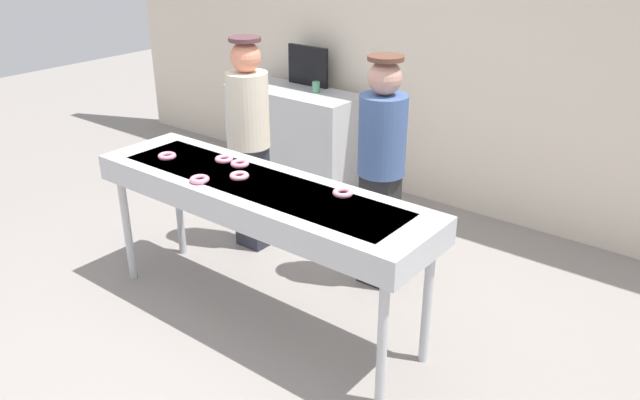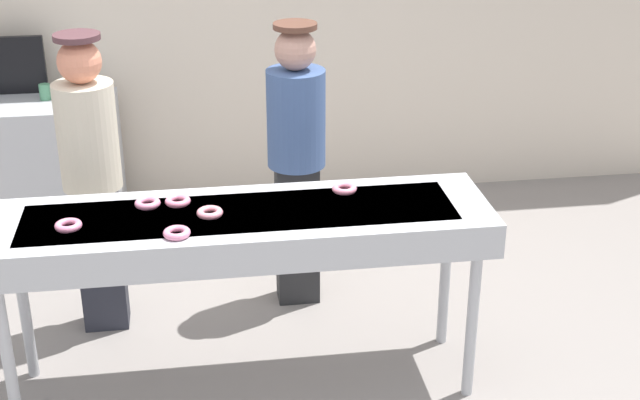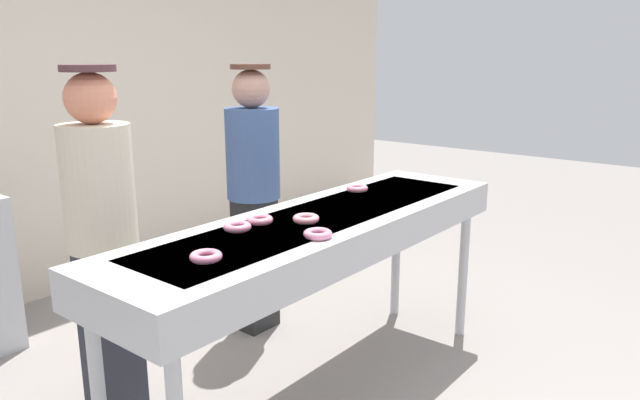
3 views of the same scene
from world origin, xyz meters
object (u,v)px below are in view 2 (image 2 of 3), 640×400
Objects in this scene: worker_assistant at (296,151)px; menu_display at (9,65)px; strawberry_donut_3 at (344,189)px; worker_baker at (92,171)px; strawberry_donut_4 at (177,233)px; strawberry_donut_5 at (178,201)px; paper_cup_0 at (45,92)px; strawberry_donut_0 at (210,213)px; strawberry_donut_1 at (68,225)px; fryer_conveyor at (241,230)px; strawberry_donut_2 at (148,203)px; prep_counter at (17,170)px.

worker_assistant is 2.22m from menu_display.
strawberry_donut_3 is 1.37m from worker_baker.
strawberry_donut_4 is 1.23m from worker_assistant.
worker_baker is 1.11m from worker_assistant.
paper_cup_0 reaches higher than strawberry_donut_5.
strawberry_donut_0 is 0.64m from strawberry_donut_1.
strawberry_donut_5 is 0.95m from worker_assistant.
fryer_conveyor is at bearing -25.35° from strawberry_donut_5.
paper_cup_0 is at bearing 131.88° from strawberry_donut_3.
strawberry_donut_1 is 0.07× the size of worker_baker.
fryer_conveyor is 0.38m from strawberry_donut_4.
strawberry_donut_0 is 0.07× the size of worker_baker.
worker_baker is at bearing -73.21° from paper_cup_0.
strawberry_donut_1 and strawberry_donut_2 have the same top height.
strawberry_donut_1 is 2.12m from paper_cup_0.
menu_display is (-0.60, 2.26, 0.14)m from strawberry_donut_1.
fryer_conveyor is 19.45× the size of strawberry_donut_1.
worker_assistant reaches higher than strawberry_donut_3.
strawberry_donut_2 is 0.14m from strawberry_donut_5.
fryer_conveyor is 0.56m from strawberry_donut_3.
worker_assistant is (1.11, 0.13, -0.00)m from worker_baker.
menu_display is (-1.08, 2.40, 0.14)m from strawberry_donut_4.
strawberry_donut_1 is 1.18× the size of paper_cup_0.
strawberry_donut_0 is 2.39m from prep_counter.
fryer_conveyor is at bearing 73.12° from worker_assistant.
worker_assistant is at bearing 103.37° from strawberry_donut_3.
strawberry_donut_5 is (0.01, 0.35, 0.00)m from strawberry_donut_4.
menu_display reaches higher than strawberry_donut_3.
paper_cup_0 is at bearing -31.44° from worker_assistant.
paper_cup_0 is (0.23, 0.05, 0.52)m from prep_counter.
strawberry_donut_3 is at bearing -43.52° from prep_counter.
worker_baker is (-0.60, 0.71, -0.04)m from strawberry_donut_0.
strawberry_donut_1 is at bearing -175.91° from strawberry_donut_0.
strawberry_donut_1 is 0.09× the size of prep_counter.
worker_assistant is at bearing -38.42° from paper_cup_0.
strawberry_donut_4 is at bearing -16.93° from strawberry_donut_1.
strawberry_donut_2 is 0.09× the size of prep_counter.
worker_baker reaches higher than strawberry_donut_5.
worker_assistant is (0.37, 0.83, 0.06)m from fryer_conveyor.
fryer_conveyor is 19.45× the size of strawberry_donut_2.
menu_display is (-0.94, 2.06, 0.14)m from strawberry_donut_2.
strawberry_donut_4 is at bearing -68.21° from strawberry_donut_2.
strawberry_donut_3 is (0.95, 0.03, 0.00)m from strawberry_donut_2.
strawberry_donut_5 reaches higher than prep_counter.
fryer_conveyor is at bearing 35.37° from strawberry_donut_4.
strawberry_donut_3 is (0.52, 0.17, 0.11)m from fryer_conveyor.
worker_assistant is (0.80, 0.70, -0.04)m from strawberry_donut_2.
strawberry_donut_0 is at bearing -60.86° from menu_display.
strawberry_donut_4 and strawberry_donut_5 have the same top height.
worker_baker reaches higher than menu_display.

